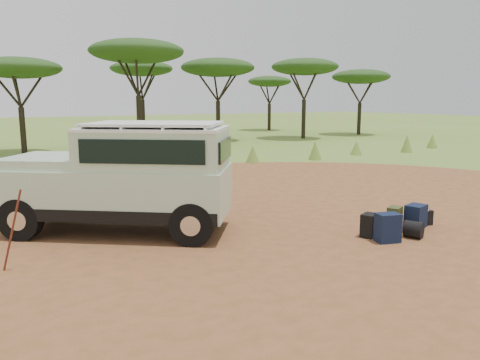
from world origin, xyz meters
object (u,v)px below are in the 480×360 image
duffel_navy (416,216)px  backpack_navy (388,228)px  hard_case (419,217)px  walking_staff (12,231)px  backpack_olive (394,218)px  backpack_black (369,225)px  safari_vehicle (126,180)px

duffel_navy → backpack_navy: bearing=-178.4°
backpack_navy → hard_case: backpack_navy is taller
walking_staff → hard_case: (7.93, -1.55, -0.50)m
backpack_navy → backpack_olive: 1.06m
duffel_navy → hard_case: (0.28, 0.12, -0.09)m
walking_staff → backpack_black: 6.52m
walking_staff → backpack_navy: (6.34, -2.06, -0.39)m
safari_vehicle → backpack_olive: (4.94, -2.76, -0.86)m
backpack_olive → hard_case: 0.72m
duffel_navy → backpack_olive: bearing=140.7°
backpack_olive → hard_case: bearing=-31.0°
backpack_black → hard_case: 1.64m
backpack_black → backpack_olive: (0.92, 0.15, 0.00)m
safari_vehicle → backpack_black: safari_vehicle is taller
safari_vehicle → backpack_navy: size_ratio=8.41×
backpack_black → backpack_navy: (0.04, -0.44, 0.05)m
backpack_black → duffel_navy: 1.36m
safari_vehicle → walking_staff: bearing=-113.0°
backpack_black → duffel_navy: bearing=-23.7°
hard_case → backpack_black: bearing=-168.8°
duffel_navy → hard_case: size_ratio=1.07×
backpack_olive → backpack_navy: bearing=-170.7°
backpack_olive → duffel_navy: (0.44, -0.20, 0.02)m
safari_vehicle → duffel_navy: 6.19m
duffel_navy → hard_case: duffel_navy is taller
hard_case → safari_vehicle: bearing=162.1°
safari_vehicle → backpack_black: size_ratio=10.08×
backpack_navy → backpack_black: bearing=112.5°
safari_vehicle → backpack_navy: bearing=-2.0°
hard_case → walking_staff: bearing=177.6°
safari_vehicle → hard_case: 6.40m
backpack_black → backpack_navy: 0.44m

